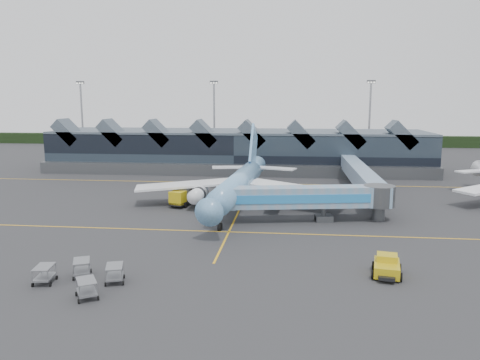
# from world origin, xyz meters

# --- Properties ---
(ground) EXTENTS (260.00, 260.00, 0.00)m
(ground) POSITION_xyz_m (0.00, 0.00, 0.00)
(ground) COLOR #2A2A2D
(ground) RESTS_ON ground
(taxi_stripes) EXTENTS (120.00, 60.00, 0.01)m
(taxi_stripes) POSITION_xyz_m (0.00, 10.00, 0.01)
(taxi_stripes) COLOR gold
(taxi_stripes) RESTS_ON ground
(tree_line_far) EXTENTS (260.00, 4.00, 4.00)m
(tree_line_far) POSITION_xyz_m (0.00, 110.00, 2.00)
(tree_line_far) COLOR black
(tree_line_far) RESTS_ON ground
(terminal) EXTENTS (90.00, 22.25, 12.52)m
(terminal) POSITION_xyz_m (-5.07, 47.35, 4.88)
(terminal) COLOR black
(terminal) RESTS_ON ground
(light_masts) EXTENTS (132.40, 42.56, 22.45)m
(light_masts) POSITION_xyz_m (21.00, 62.80, 12.49)
(light_masts) COLOR #989AA0
(light_masts) RESTS_ON ground
(main_airliner) EXTENTS (34.78, 40.09, 12.87)m
(main_airliner) POSITION_xyz_m (-0.27, 7.34, 3.78)
(main_airliner) COLOR #6098C3
(main_airliner) RESTS_ON ground
(jet_bridge) EXTENTS (24.98, 7.64, 5.12)m
(jet_bridge) POSITION_xyz_m (11.40, -1.38, 3.40)
(jet_bridge) COLOR #7099BB
(jet_bridge) RESTS_ON ground
(fuel_truck) EXTENTS (4.21, 8.95, 2.99)m
(fuel_truck) POSITION_xyz_m (-8.97, 7.97, 1.68)
(fuel_truck) COLOR black
(fuel_truck) RESTS_ON ground
(pushback_tug) EXTENTS (3.36, 4.67, 1.93)m
(pushback_tug) POSITION_xyz_m (17.24, -21.38, 0.87)
(pushback_tug) COLOR gold
(pushback_tug) RESTS_ON ground
(baggage_carts) EXTENTS (8.40, 7.52, 1.64)m
(baggage_carts) POSITION_xyz_m (-11.13, -26.84, 0.92)
(baggage_carts) COLOR gray
(baggage_carts) RESTS_ON ground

